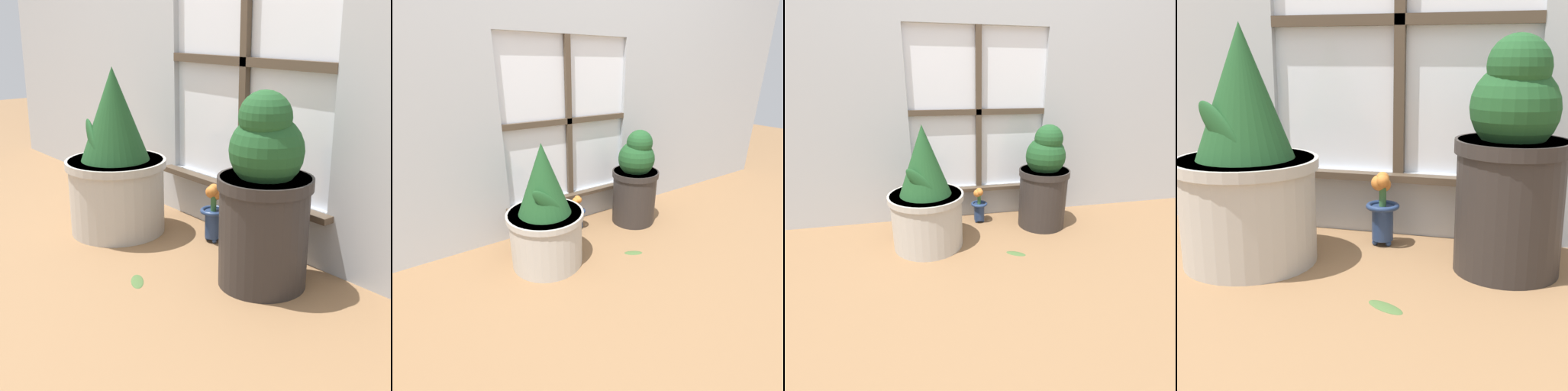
{
  "view_description": "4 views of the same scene",
  "coord_description": "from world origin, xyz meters",
  "views": [
    {
      "loc": [
        1.57,
        -0.96,
        0.86
      ],
      "look_at": [
        0.04,
        0.27,
        0.24
      ],
      "focal_mm": 50.0,
      "sensor_mm": 36.0,
      "label": 1
    },
    {
      "loc": [
        -0.99,
        -1.2,
        1.05
      ],
      "look_at": [
        -0.04,
        0.27,
        0.3
      ],
      "focal_mm": 28.0,
      "sensor_mm": 36.0,
      "label": 2
    },
    {
      "loc": [
        -0.39,
        -1.45,
        0.91
      ],
      "look_at": [
        -0.04,
        0.29,
        0.24
      ],
      "focal_mm": 28.0,
      "sensor_mm": 36.0,
      "label": 3
    },
    {
      "loc": [
        0.39,
        -1.24,
        0.6
      ],
      "look_at": [
        -0.01,
        0.26,
        0.21
      ],
      "focal_mm": 50.0,
      "sensor_mm": 36.0,
      "label": 4
    }
  ],
  "objects": [
    {
      "name": "potted_plant_right",
      "position": [
        0.38,
        0.29,
        0.31
      ],
      "size": [
        0.32,
        0.32,
        0.67
      ],
      "color": "#2D2826",
      "rests_on": "ground_plane"
    },
    {
      "name": "ground_plane",
      "position": [
        0.0,
        0.0,
        0.0
      ],
      "size": [
        10.0,
        10.0,
        0.0
      ],
      "primitive_type": "plane",
      "color": "olive"
    },
    {
      "name": "flower_vase",
      "position": [
        -0.02,
        0.41,
        0.13
      ],
      "size": [
        0.11,
        0.11,
        0.25
      ],
      "color": "navy",
      "rests_on": "ground_plane"
    },
    {
      "name": "potted_plant_left",
      "position": [
        -0.38,
        0.17,
        0.29
      ],
      "size": [
        0.42,
        0.42,
        0.7
      ],
      "color": "#B7B2A8",
      "rests_on": "ground_plane"
    },
    {
      "name": "fallen_leaf",
      "position": [
        0.1,
        -0.04,
        0.0
      ],
      "size": [
        0.12,
        0.09,
        0.01
      ],
      "color": "#476633",
      "rests_on": "ground_plane"
    }
  ]
}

